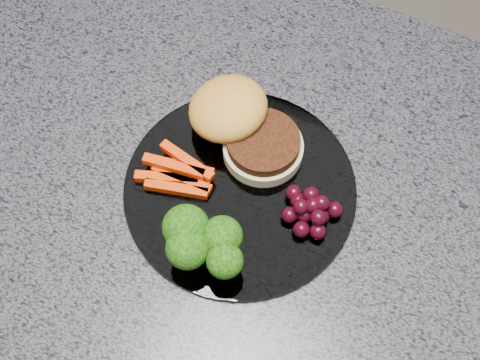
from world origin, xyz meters
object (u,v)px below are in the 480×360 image
at_px(plate, 240,189).
at_px(grape_bunch, 310,210).
at_px(burger, 240,124).
at_px(island_cabinet, 282,315).

relative_size(plate, grape_bunch, 3.93).
distance_m(burger, grape_bunch, 0.13).
height_order(burger, grape_bunch, burger).
xyz_separation_m(plate, grape_bunch, (0.08, 0.00, 0.02)).
bearing_deg(grape_bunch, island_cabinet, 122.73).
relative_size(island_cabinet, grape_bunch, 18.14).
xyz_separation_m(island_cabinet, plate, (-0.07, -0.02, 0.47)).
height_order(island_cabinet, burger, burger).
xyz_separation_m(island_cabinet, grape_bunch, (0.01, -0.02, 0.49)).
bearing_deg(burger, grape_bunch, -29.26).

